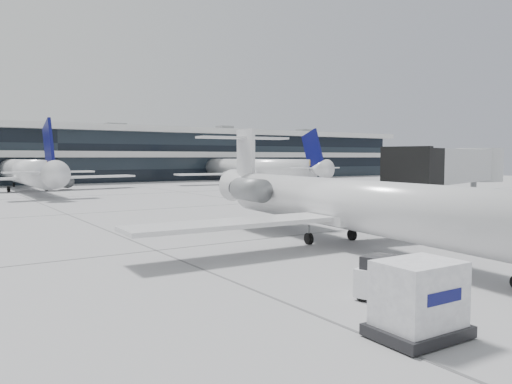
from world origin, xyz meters
TOP-DOWN VIEW (x-y plane):
  - ground at (0.00, 0.00)m, footprint 220.00×220.00m
  - terminal at (0.00, 82.00)m, footprint 170.00×22.00m
  - bg_jet_center at (-8.00, 55.00)m, footprint 32.00×40.00m
  - bg_jet_right at (32.00, 55.00)m, footprint 32.00×40.00m
  - regional_jet at (-0.67, -4.32)m, footprint 24.64×30.76m
  - jet_bridge at (15.45, -0.09)m, footprint 17.62×7.99m
  - baggage_tug at (-6.86, -13.31)m, footprint 2.08×2.73m
  - cargo_uld at (-8.92, -16.01)m, footprint 2.59×1.95m
  - traffic_cone at (-9.02, 5.75)m, footprint 0.45×0.45m

SIDE VIEW (x-z plane):
  - ground at x=0.00m, z-range 0.00..0.00m
  - bg_jet_center at x=-8.00m, z-range -4.80..4.80m
  - bg_jet_right at x=32.00m, z-range -4.80..4.80m
  - traffic_cone at x=-9.02m, z-range -0.02..0.60m
  - baggage_tug at x=-6.86m, z-range -0.08..1.46m
  - cargo_uld at x=-8.92m, z-range 0.01..2.08m
  - regional_jet at x=-0.67m, z-range -1.13..5.98m
  - jet_bridge at x=15.45m, z-range 1.31..7.06m
  - terminal at x=0.00m, z-range 0.00..10.00m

